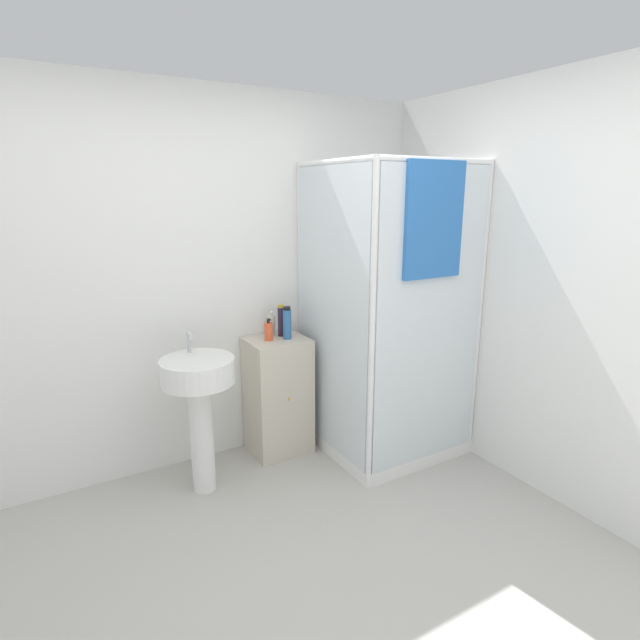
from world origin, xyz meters
name	(u,v)px	position (x,y,z in m)	size (l,w,h in m)	color
ground_plane	(328,621)	(0.00, 0.00, 0.00)	(12.00, 12.00, 0.00)	#B2AFA8
wall_back	(197,283)	(0.00, 1.70, 1.25)	(6.40, 0.06, 2.50)	white
wall_right	(595,303)	(1.70, 0.00, 1.25)	(0.06, 6.40, 2.50)	white
shower_enclosure	(385,376)	(1.14, 1.11, 0.57)	(0.93, 0.96, 2.04)	white
vanity_cabinet	(278,396)	(0.48, 1.49, 0.42)	(0.41, 0.38, 0.85)	beige
sink	(199,394)	(-0.15, 1.27, 0.65)	(0.44, 0.44, 1.00)	white
soap_dispenser	(269,331)	(0.42, 1.49, 0.91)	(0.06, 0.06, 0.16)	#E5562D
shampoo_bottle_tall_black	(281,321)	(0.54, 1.54, 0.96)	(0.04, 0.04, 0.23)	#281E33
shampoo_bottle_blue	(287,323)	(0.54, 1.46, 0.96)	(0.06, 0.06, 0.23)	#2D66A3
lotion_bottle_white	(271,325)	(0.48, 1.59, 0.92)	(0.05, 0.05, 0.18)	beige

